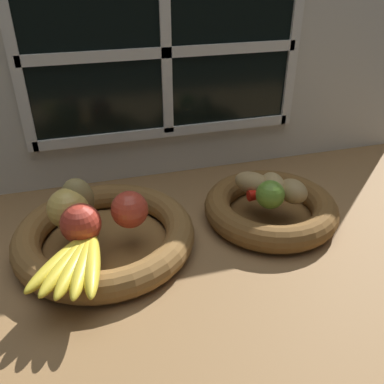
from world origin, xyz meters
The scene contains 14 objects.
ground_plane centered at (0.00, 0.00, -1.50)cm, with size 140.00×90.00×3.00cm, color olive.
back_wall centered at (0.00, 29.77, 27.88)cm, with size 140.00×4.60×55.00cm.
fruit_bowl_left centered at (-19.26, 1.21, 2.61)cm, with size 34.96×34.96×5.58cm.
fruit_bowl_right centered at (16.08, 1.21, 2.62)cm, with size 28.61×28.61×5.58cm.
apple_red_right centered at (-14.29, -0.91, 9.08)cm, with size 7.01×7.01×7.01cm, color #CC422D.
apple_golden_left centered at (-25.16, 2.04, 9.44)cm, with size 7.72×7.72×7.72cm, color #DBB756.
apple_red_front centered at (-23.22, -3.21, 9.20)cm, with size 7.23×7.23×7.23cm, color #B73828.
pear_brown centered at (-23.35, 4.03, 9.93)cm, with size 6.35×5.71×8.71cm, color olive.
banana_bunch_front centered at (-24.54, -10.55, 6.96)cm, with size 13.25×18.02×2.76cm.
potato_oblong centered at (12.71, 3.83, 7.91)cm, with size 8.39×5.00×4.67cm, color #A38451.
potato_large centered at (16.08, 1.21, 8.12)cm, with size 8.07×4.89×5.09cm, color tan.
potato_small centered at (19.08, -1.78, 8.03)cm, with size 6.71×5.15×4.91cm, color #A38451.
lime_near centered at (13.66, -2.42, 8.49)cm, with size 5.83×5.83×5.83cm, color olive.
chili_pepper centered at (16.89, 0.95, 6.77)cm, with size 2.38×2.38×12.68cm, color red.
Camera 1 is at (-20.82, -64.56, 49.74)cm, focal length 37.77 mm.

